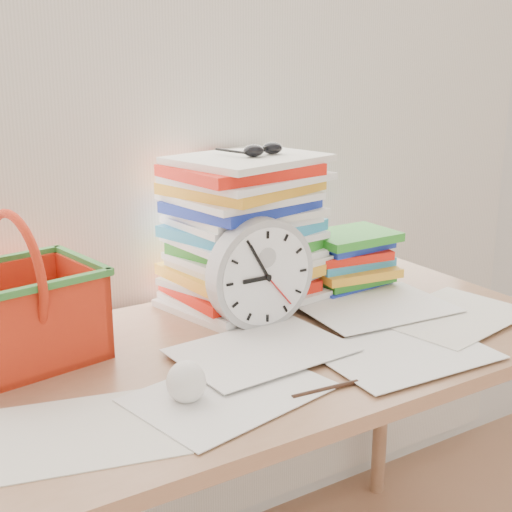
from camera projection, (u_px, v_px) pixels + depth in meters
curtain at (162, 65)px, 1.62m from camera, size 2.40×0.01×2.50m
desk at (251, 379)px, 1.48m from camera, size 1.40×0.70×0.75m
paper_stack at (246, 232)px, 1.66m from camera, size 0.40×0.35×0.35m
clock at (260, 274)px, 1.52m from camera, size 0.24×0.05×0.24m
sunglasses at (263, 149)px, 1.61m from camera, size 0.15×0.13×0.03m
book_stack at (345, 261)px, 1.78m from camera, size 0.26×0.20×0.15m
basket at (16, 289)px, 1.35m from camera, size 0.32×0.27×0.29m
crumpled_ball at (186, 381)px, 1.22m from camera, size 0.07×0.07×0.07m
pen at (326, 389)px, 1.26m from camera, size 0.14×0.02×0.01m
scattered_papers at (251, 343)px, 1.46m from camera, size 1.26×0.42×0.02m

